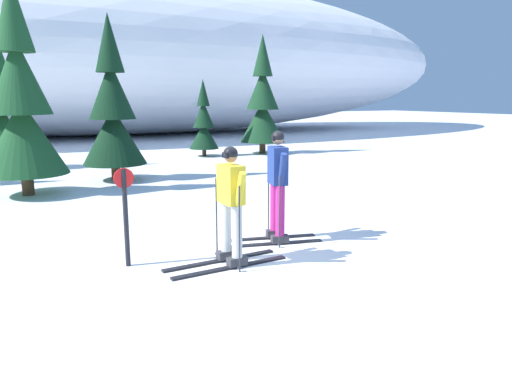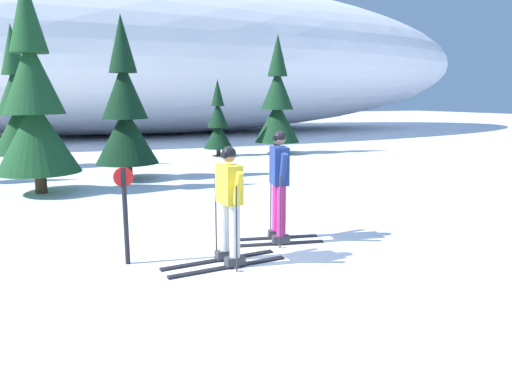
{
  "view_description": "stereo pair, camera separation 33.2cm",
  "coord_description": "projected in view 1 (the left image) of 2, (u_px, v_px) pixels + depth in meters",
  "views": [
    {
      "loc": [
        -3.61,
        -6.42,
        2.37
      ],
      "look_at": [
        -0.22,
        -0.06,
        0.95
      ],
      "focal_mm": 33.86,
      "sensor_mm": 36.0,
      "label": 1
    },
    {
      "loc": [
        -3.32,
        -6.57,
        2.37
      ],
      "look_at": [
        -0.22,
        -0.06,
        0.95
      ],
      "focal_mm": 33.86,
      "sensor_mm": 36.0,
      "label": 2
    }
  ],
  "objects": [
    {
      "name": "skier_yellow_jacket",
      "position": [
        231.0,
        204.0,
        6.81
      ],
      "size": [
        1.8,
        0.81,
        1.7
      ],
      "color": "black",
      "rests_on": "ground"
    },
    {
      "name": "pine_tree_far_right",
      "position": [
        263.0,
        105.0,
        20.28
      ],
      "size": [
        1.9,
        1.9,
        4.93
      ],
      "color": "#47301E",
      "rests_on": "ground"
    },
    {
      "name": "pine_tree_center_left",
      "position": [
        20.0,
        105.0,
        11.47
      ],
      "size": [
        2.01,
        2.01,
        5.21
      ],
      "color": "#47301E",
      "rests_on": "ground"
    },
    {
      "name": "snow_ridge_background",
      "position": [
        125.0,
        57.0,
        30.67
      ],
      "size": [
        49.3,
        19.02,
        9.73
      ],
      "primitive_type": "ellipsoid",
      "color": "white",
      "rests_on": "ground"
    },
    {
      "name": "pine_tree_center_right",
      "position": [
        113.0,
        112.0,
        13.67
      ],
      "size": [
        1.8,
        1.8,
        4.66
      ],
      "color": "#47301E",
      "rests_on": "ground"
    },
    {
      "name": "pine_tree_left",
      "position": [
        0.0,
        109.0,
        15.73
      ],
      "size": [
        1.83,
        1.83,
        4.73
      ],
      "color": "#47301E",
      "rests_on": "ground"
    },
    {
      "name": "trail_marker_post",
      "position": [
        125.0,
        211.0,
        6.75
      ],
      "size": [
        0.28,
        0.07,
        1.41
      ],
      "color": "black",
      "rests_on": "ground"
    },
    {
      "name": "ground_plane",
      "position": [
        267.0,
        249.0,
        7.69
      ],
      "size": [
        120.0,
        120.0,
        0.0
      ],
      "primitive_type": "plane",
      "color": "white"
    },
    {
      "name": "skier_navy_jacket",
      "position": [
        277.0,
        184.0,
        7.89
      ],
      "size": [
        1.68,
        0.84,
        1.84
      ],
      "color": "black",
      "rests_on": "ground"
    },
    {
      "name": "pine_tree_right",
      "position": [
        204.0,
        124.0,
        19.48
      ],
      "size": [
        1.19,
        1.19,
        3.08
      ],
      "color": "#47301E",
      "rests_on": "ground"
    }
  ]
}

